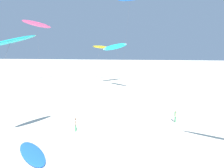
% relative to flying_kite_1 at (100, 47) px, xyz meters
% --- Properties ---
extents(flying_kite_1, '(5.51, 10.06, 10.18)m').
position_rel_flying_kite_1_xyz_m(flying_kite_1, '(0.00, 0.00, 0.00)').
color(flying_kite_1, yellow).
rests_on(flying_kite_1, ground).
extents(flying_kite_2, '(4.62, 6.00, 11.29)m').
position_rel_flying_kite_1_xyz_m(flying_kite_2, '(-1.27, -42.47, 0.85)').
color(flying_kite_2, '#19B2B7').
rests_on(flying_kite_2, ground).
extents(flying_kite_3, '(6.03, 8.43, 16.66)m').
position_rel_flying_kite_1_xyz_m(flying_kite_3, '(-15.54, -6.10, 5.89)').
color(flying_kite_3, '#EA5193').
rests_on(flying_kite_3, ground).
extents(flying_kite_5, '(6.91, 9.01, 10.98)m').
position_rel_flying_kite_1_xyz_m(flying_kite_5, '(4.78, -5.45, 0.12)').
color(flying_kite_5, '#19B2B7').
rests_on(flying_kite_5, ground).
extents(grounded_kite_2, '(5.06, 5.43, 0.35)m').
position_rel_flying_kite_1_xyz_m(grounded_kite_2, '(0.96, -44.06, -9.36)').
color(grounded_kite_2, blue).
rests_on(grounded_kite_2, ground).
extents(person_foreground_walker, '(0.21, 0.51, 1.66)m').
position_rel_flying_kite_1_xyz_m(person_foreground_walker, '(15.59, -33.57, -8.63)').
color(person_foreground_walker, '#338E56').
rests_on(person_foreground_walker, ground).
extents(person_mid_field, '(0.29, 0.48, 1.63)m').
position_rel_flying_kite_1_xyz_m(person_mid_field, '(3.41, -38.07, -8.64)').
color(person_mid_field, '#338E56').
rests_on(person_mid_field, ground).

